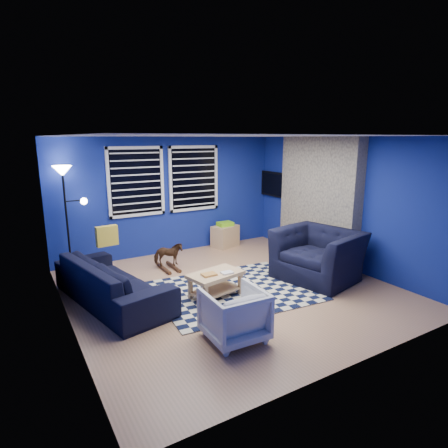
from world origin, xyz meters
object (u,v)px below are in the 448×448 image
rocking_horse (168,254)px  floor_lamp (65,186)px  armchair_bent (234,314)px  cabinet (225,236)px  tv (275,184)px  coffee_table (216,280)px  armchair_big (318,255)px  sofa (112,281)px

rocking_horse → floor_lamp: (-1.61, 0.79, 1.33)m
armchair_bent → floor_lamp: size_ratio=0.36×
cabinet → floor_lamp: 3.62m
armchair_bent → cabinet: size_ratio=1.07×
tv → armchair_bent: size_ratio=1.38×
coffee_table → armchair_big: bearing=-6.5°
rocking_horse → tv: bearing=-58.2°
tv → cabinet: size_ratio=1.47×
armchair_bent → cabinet: 4.12m
armchair_big → cabinet: (-0.37, 2.60, -0.19)m
tv → rocking_horse: size_ratio=1.84×
armchair_big → rocking_horse: armchair_big is taller
cabinet → armchair_bent: bearing=-136.9°
armchair_big → rocking_horse: (-2.11, 1.80, -0.14)m
rocking_horse → floor_lamp: 2.24m
armchair_big → sofa: bearing=-117.6°
tv → floor_lamp: 4.59m
rocking_horse → cabinet: 1.91m
sofa → floor_lamp: size_ratio=1.16×
floor_lamp → armchair_big: bearing=-34.9°
tv → sofa: 4.63m
armchair_bent → rocking_horse: (0.27, 2.80, -0.03)m
coffee_table → floor_lamp: floor_lamp is taller
armchair_big → rocking_horse: bearing=-143.7°
sofa → rocking_horse: bearing=-66.6°
tv → armchair_bent: tv is taller
tv → floor_lamp: (-4.57, 0.25, 0.23)m
sofa → armchair_big: armchair_big is taller
sofa → armchair_bent: (1.02, -1.87, -0.01)m
tv → cabinet: 1.69m
rocking_horse → coffee_table: size_ratio=0.59×
tv → rocking_horse: (-2.96, -0.55, -1.10)m
armchair_big → cabinet: 2.63m
armchair_big → armchair_bent: (-2.39, -1.00, -0.11)m
armchair_big → floor_lamp: (-3.72, 2.59, 1.19)m
sofa → cabinet: sofa is taller
sofa → coffee_table: 1.59m
sofa → cabinet: size_ratio=3.41×
floor_lamp → cabinet: bearing=0.1°
tv → armchair_big: 2.68m
armchair_bent → cabinet: (2.01, 3.60, -0.07)m
tv → rocking_horse: bearing=-169.5°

